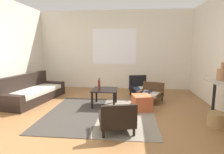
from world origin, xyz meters
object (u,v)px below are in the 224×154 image
(coffee_table, at_px, (105,92))
(armchair_by_window, at_px, (139,87))
(clay_vase, at_px, (222,74))
(glass_bottle, at_px, (99,85))
(armchair_striped_foreground, at_px, (117,119))
(ottoman_orange, at_px, (142,103))
(armchair_corner, at_px, (151,93))
(wicker_basket, at_px, (217,120))
(couch, at_px, (32,93))

(coffee_table, distance_m, armchair_by_window, 1.33)
(clay_vase, bearing_deg, glass_bottle, 167.81)
(armchair_striped_foreground, xyz_separation_m, ottoman_orange, (0.48, 1.19, -0.07))
(armchair_corner, height_order, ottoman_orange, armchair_corner)
(wicker_basket, bearing_deg, armchair_striped_foreground, -166.51)
(couch, height_order, armchair_corner, couch)
(ottoman_orange, height_order, glass_bottle, glass_bottle)
(armchair_by_window, distance_m, clay_vase, 2.37)
(armchair_corner, height_order, wicker_basket, armchair_corner)
(ottoman_orange, xyz_separation_m, wicker_basket, (1.32, -0.75, -0.05))
(coffee_table, xyz_separation_m, armchair_by_window, (0.89, 0.99, -0.07))
(armchair_corner, relative_size, ottoman_orange, 1.89)
(coffee_table, distance_m, wicker_basket, 2.46)
(armchair_by_window, distance_m, armchair_corner, 0.58)
(armchair_corner, distance_m, ottoman_orange, 0.84)
(couch, relative_size, clay_vase, 5.74)
(armchair_striped_foreground, bearing_deg, couch, 145.62)
(armchair_by_window, height_order, glass_bottle, glass_bottle)
(ottoman_orange, distance_m, clay_vase, 1.73)
(glass_bottle, relative_size, wicker_basket, 0.98)
(coffee_table, bearing_deg, glass_bottle, -121.58)
(ottoman_orange, bearing_deg, glass_bottle, 174.16)
(armchair_by_window, bearing_deg, ottoman_orange, -89.65)
(clay_vase, bearing_deg, armchair_striped_foreground, -159.31)
(glass_bottle, bearing_deg, couch, 168.43)
(coffee_table, bearing_deg, armchair_striped_foreground, -73.89)
(wicker_basket, bearing_deg, couch, 163.64)
(armchair_by_window, xyz_separation_m, clay_vase, (1.51, -1.70, 0.67))
(armchair_corner, distance_m, wicker_basket, 1.84)
(coffee_table, relative_size, armchair_corner, 0.84)
(couch, bearing_deg, glass_bottle, -11.57)
(couch, bearing_deg, clay_vase, -11.92)
(couch, relative_size, armchair_corner, 2.67)
(coffee_table, height_order, armchair_corner, armchair_corner)
(coffee_table, bearing_deg, armchair_corner, 22.62)
(couch, height_order, armchair_by_window, couch)
(couch, distance_m, armchair_striped_foreground, 2.98)
(couch, bearing_deg, ottoman_orange, -9.63)
(clay_vase, distance_m, glass_bottle, 2.59)
(armchair_striped_foreground, xyz_separation_m, glass_bottle, (-0.53, 1.29, 0.31))
(armchair_striped_foreground, relative_size, wicker_basket, 2.21)
(armchair_striped_foreground, distance_m, glass_bottle, 1.43)
(clay_vase, height_order, glass_bottle, clay_vase)
(coffee_table, relative_size, wicker_basket, 2.00)
(armchair_by_window, distance_m, armchair_striped_foreground, 2.49)
(clay_vase, bearing_deg, armchair_corner, 134.47)
(armchair_striped_foreground, xyz_separation_m, wicker_basket, (1.80, 0.43, -0.12))
(armchair_by_window, relative_size, ottoman_orange, 1.77)
(couch, bearing_deg, armchair_by_window, 14.56)
(armchair_by_window, bearing_deg, wicker_basket, -56.56)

